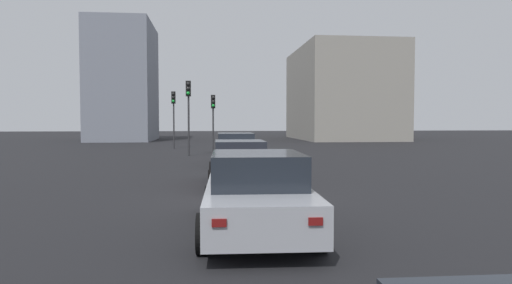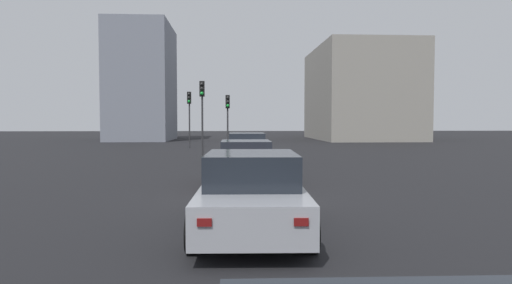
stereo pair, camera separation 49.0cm
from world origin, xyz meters
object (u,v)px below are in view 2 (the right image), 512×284
at_px(car_white_lead, 247,149).
at_px(traffic_light_far_left, 228,111).
at_px(car_maroon_second, 246,163).
at_px(traffic_light_near_right, 189,108).
at_px(traffic_light_near_left, 202,102).
at_px(car_silver_third, 251,193).

relative_size(car_white_lead, traffic_light_far_left, 1.26).
relative_size(car_maroon_second, traffic_light_near_right, 1.01).
height_order(car_white_lead, traffic_light_far_left, traffic_light_far_left).
height_order(traffic_light_near_left, traffic_light_far_left, traffic_light_near_left).
relative_size(car_white_lead, car_silver_third, 1.01).
bearing_deg(car_white_lead, traffic_light_near_right, 17.94).
bearing_deg(traffic_light_near_left, traffic_light_far_left, 164.43).
xyz_separation_m(car_white_lead, traffic_light_far_left, (9.10, 0.96, 2.02)).
distance_m(car_white_lead, car_silver_third, 13.05).
xyz_separation_m(traffic_light_near_left, traffic_light_far_left, (3.96, -1.47, -0.40)).
bearing_deg(traffic_light_far_left, traffic_light_near_right, -143.02).
xyz_separation_m(car_silver_third, traffic_light_near_right, (25.62, 3.47, 2.33)).
height_order(car_white_lead, car_maroon_second, car_white_lead).
distance_m(traffic_light_near_left, traffic_light_far_left, 4.25).
height_order(car_maroon_second, traffic_light_far_left, traffic_light_far_left).
bearing_deg(traffic_light_near_right, traffic_light_near_left, 17.57).
bearing_deg(car_silver_third, traffic_light_near_right, 9.92).
distance_m(car_silver_third, traffic_light_near_left, 18.45).
height_order(car_maroon_second, traffic_light_near_right, traffic_light_near_right).
bearing_deg(car_maroon_second, car_silver_third, 179.90).
bearing_deg(car_white_lead, traffic_light_far_left, 6.89).
distance_m(car_silver_third, traffic_light_near_right, 25.96).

